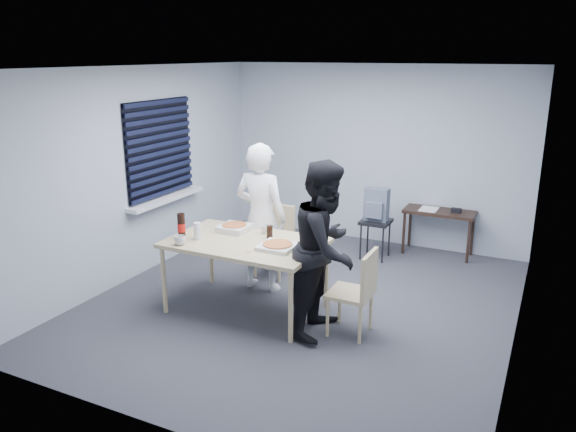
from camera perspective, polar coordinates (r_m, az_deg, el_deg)
The scene contains 19 objects.
room at distance 7.50m, azimuth -12.66°, elevation 5.87°, with size 5.00×5.00×5.00m.
dining_table at distance 6.07m, azimuth -4.34°, elevation -3.06°, with size 1.64×1.04×0.80m.
chair_far at distance 7.14m, azimuth -1.21°, elevation -1.94°, with size 0.42×0.42×0.89m.
chair_right at distance 5.63m, azimuth 7.18°, elevation -7.21°, with size 0.42×0.42×0.89m.
person_white at distance 6.57m, azimuth -2.77°, elevation -0.17°, with size 0.65×0.42×1.77m, color white.
person_black at distance 5.56m, azimuth 3.86°, elevation -3.31°, with size 0.86×0.47×1.77m, color black.
side_table at distance 8.07m, azimuth 15.12°, elevation 0.01°, with size 0.96×0.43×0.64m.
stool at distance 7.78m, azimuth 8.88°, elevation -1.20°, with size 0.39×0.39×0.54m.
backpack at distance 7.68m, azimuth 8.96°, elevation 1.11°, with size 0.32×0.23×0.45m.
pizza_box_a at distance 6.38m, azimuth -5.46°, elevation -1.19°, with size 0.32×0.32×0.08m.
pizza_box_b at distance 5.80m, azimuth -1.07°, elevation -3.05°, with size 0.36×0.36×0.05m.
mug_a at distance 6.00m, azimuth -10.90°, elevation -2.45°, with size 0.12×0.12×0.10m, color silver.
mug_b at distance 6.27m, azimuth -2.38°, elevation -1.37°, with size 0.10×0.10×0.09m, color silver.
cola_glass at distance 6.08m, azimuth -1.88°, elevation -1.65°, with size 0.07×0.07×0.15m, color black.
soda_bottle at distance 6.19m, azimuth -10.77°, elevation -1.04°, with size 0.09×0.09×0.28m.
plastic_cups at distance 6.13m, azimuth -9.19°, elevation -1.52°, with size 0.08×0.08×0.19m, color silver.
rubber_band at distance 5.70m, azimuth -4.04°, elevation -3.69°, with size 0.06×0.06×0.00m, color red.
papers at distance 8.07m, azimuth 14.12°, elevation 0.69°, with size 0.24×0.32×0.01m, color white.
black_box at distance 8.00m, azimuth 16.71°, elevation 0.55°, with size 0.13×0.09×0.06m, color black.
Camera 1 is at (2.42, -5.36, 2.75)m, focal length 35.00 mm.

